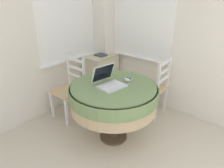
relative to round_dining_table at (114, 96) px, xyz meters
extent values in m
cube|color=white|center=(0.36, 1.22, 0.86)|extent=(1.10, 0.01, 1.42)
cube|color=white|center=(0.36, 1.19, 0.14)|extent=(1.18, 0.07, 0.02)
cube|color=white|center=(1.18, 0.40, 0.86)|extent=(0.01, 1.10, 1.42)
cube|color=white|center=(1.15, 0.40, 0.14)|extent=(0.07, 1.18, 0.02)
cube|color=silver|center=(1.05, 1.09, 0.65)|extent=(0.28, 0.28, 2.55)
cylinder|color=#4C3D2D|center=(0.00, 0.00, -0.61)|extent=(0.36, 0.36, 0.03)
cylinder|color=#4C3D2D|center=(0.00, 0.00, -0.24)|extent=(0.11, 0.11, 0.72)
cylinder|color=tan|center=(0.00, 0.00, -0.02)|extent=(1.05, 1.05, 0.28)
cylinder|color=#6B8451|center=(0.00, 0.00, 0.05)|extent=(1.08, 1.08, 0.14)
cylinder|color=#6B8451|center=(0.00, 0.00, 0.13)|extent=(1.02, 1.02, 0.02)
cube|color=silver|center=(-0.05, -0.01, 0.15)|extent=(0.34, 0.28, 0.02)
cube|color=silver|center=(-0.05, 0.00, 0.16)|extent=(0.29, 0.18, 0.00)
cube|color=silver|center=(-0.02, 0.14, 0.27)|extent=(0.32, 0.14, 0.22)
cube|color=black|center=(-0.03, 0.14, 0.27)|extent=(0.29, 0.12, 0.20)
ellipsoid|color=silver|center=(0.19, -0.06, 0.16)|extent=(0.05, 0.08, 0.04)
cube|color=#B2B7BC|center=(0.26, -0.03, 0.14)|extent=(0.06, 0.11, 0.01)
cube|color=black|center=(0.26, -0.03, 0.15)|extent=(0.05, 0.08, 0.00)
cube|color=tan|center=(-0.05, 0.85, -0.19)|extent=(0.43, 0.41, 0.02)
cube|color=white|center=(-0.23, 1.03, -0.41)|extent=(0.03, 0.03, 0.43)
cube|color=white|center=(-0.23, 0.67, -0.41)|extent=(0.03, 0.03, 0.43)
cube|color=white|center=(0.14, 1.03, -0.41)|extent=(0.03, 0.03, 0.43)
cube|color=white|center=(0.14, 0.67, -0.41)|extent=(0.03, 0.03, 0.43)
cube|color=white|center=(0.14, 1.03, 0.06)|extent=(0.03, 0.03, 0.48)
cube|color=white|center=(0.14, 0.67, 0.06)|extent=(0.03, 0.03, 0.48)
cube|color=white|center=(0.14, 0.85, 0.25)|extent=(0.03, 0.36, 0.04)
cube|color=white|center=(0.14, 0.85, 0.12)|extent=(0.03, 0.36, 0.04)
cube|color=white|center=(0.14, 0.85, 0.00)|extent=(0.03, 0.36, 0.04)
cube|color=tan|center=(0.85, -0.04, -0.19)|extent=(0.43, 0.44, 0.02)
cube|color=white|center=(1.02, 0.15, -0.41)|extent=(0.04, 0.04, 0.43)
cube|color=white|center=(0.66, 0.13, -0.41)|extent=(0.04, 0.04, 0.43)
cube|color=white|center=(1.04, -0.22, -0.41)|extent=(0.04, 0.04, 0.43)
cube|color=white|center=(0.68, -0.24, -0.41)|extent=(0.04, 0.04, 0.43)
cube|color=white|center=(1.04, -0.22, 0.06)|extent=(0.03, 0.03, 0.48)
cube|color=white|center=(0.68, -0.24, 0.06)|extent=(0.03, 0.03, 0.48)
cube|color=white|center=(0.86, -0.23, 0.25)|extent=(0.36, 0.04, 0.04)
cube|color=white|center=(0.86, -0.23, 0.12)|extent=(0.36, 0.04, 0.04)
cube|color=white|center=(0.86, -0.23, 0.00)|extent=(0.36, 0.04, 0.04)
cube|color=beige|center=(0.85, 1.00, -0.25)|extent=(0.59, 0.38, 0.75)
cube|color=beige|center=(0.85, 1.00, 0.13)|extent=(0.61, 0.40, 0.02)
cube|color=beige|center=(0.85, 0.81, -0.01)|extent=(0.52, 0.01, 0.21)
sphere|color=olive|center=(0.85, 0.80, -0.01)|extent=(0.02, 0.02, 0.02)
cube|color=beige|center=(0.85, 0.81, -0.25)|extent=(0.52, 0.01, 0.21)
sphere|color=olive|center=(0.85, 0.80, -0.25)|extent=(0.02, 0.02, 0.02)
cube|color=beige|center=(0.85, 0.81, -0.50)|extent=(0.52, 0.01, 0.21)
sphere|color=olive|center=(0.85, 0.80, -0.50)|extent=(0.02, 0.02, 0.02)
cube|color=#3F3F44|center=(0.82, 0.97, 0.15)|extent=(0.16, 0.19, 0.02)
camera|label=1|loc=(-1.66, -1.37, 1.13)|focal=32.00mm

